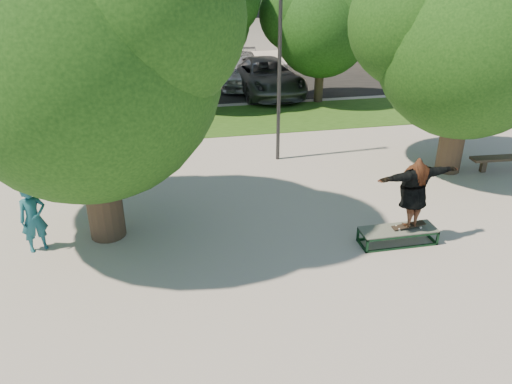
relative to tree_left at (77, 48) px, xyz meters
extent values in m
plane|color=#A19994|center=(4.29, -1.09, -4.42)|extent=(120.00, 120.00, 0.00)
cube|color=#1E4112|center=(5.29, 8.41, -4.41)|extent=(30.00, 4.00, 0.02)
cube|color=black|center=(4.29, 14.91, -4.42)|extent=(40.00, 8.00, 0.01)
cylinder|color=#38281E|center=(0.09, -0.09, -2.82)|extent=(0.84, 0.84, 3.20)
sphere|color=#13370F|center=(0.09, -0.09, -0.35)|extent=(5.80, 5.80, 5.80)
sphere|color=#13370F|center=(-1.36, 0.78, 0.37)|extent=(4.35, 4.35, 4.35)
sphere|color=#13370F|center=(1.40, -0.67, 0.66)|extent=(4.06, 4.06, 4.06)
cylinder|color=#38281E|center=(10.29, 1.91, -2.92)|extent=(0.76, 0.76, 3.00)
sphere|color=#13370F|center=(10.29, 1.91, -0.64)|extent=(5.20, 5.20, 5.20)
sphere|color=#13370F|center=(8.99, 2.69, 0.01)|extent=(3.90, 3.90, 3.90)
cylinder|color=#38281E|center=(-2.21, 9.91, -3.02)|extent=(0.44, 0.44, 2.80)
sphere|color=black|center=(-2.21, 9.91, -0.96)|extent=(4.40, 4.40, 4.40)
sphere|color=black|center=(-3.31, 10.57, -0.41)|extent=(3.30, 3.30, 3.30)
sphere|color=black|center=(-1.22, 9.47, -0.19)|extent=(3.08, 3.08, 3.08)
cylinder|color=#38281E|center=(3.29, 10.91, -2.92)|extent=(0.50, 0.50, 3.00)
sphere|color=black|center=(3.29, 10.91, -0.70)|extent=(4.80, 4.80, 4.80)
sphere|color=black|center=(2.09, 11.63, -0.10)|extent=(3.60, 3.60, 3.60)
cylinder|color=#38281E|center=(8.79, 10.41, -3.12)|extent=(0.40, 0.40, 2.60)
sphere|color=black|center=(8.79, 10.41, -1.19)|extent=(4.20, 4.20, 4.20)
sphere|color=black|center=(7.74, 11.04, -0.67)|extent=(3.15, 3.15, 3.15)
sphere|color=black|center=(9.74, 9.99, -0.46)|extent=(2.94, 2.94, 2.94)
cylinder|color=#2D2D30|center=(5.29, 3.91, -1.42)|extent=(0.12, 0.12, 6.00)
cube|color=black|center=(2.29, 23.85, -1.42)|extent=(27.60, 0.12, 1.60)
cube|color=#475147|center=(6.79, -1.83, -4.06)|extent=(1.80, 0.60, 0.03)
cylinder|color=white|center=(6.77, -1.91, -4.02)|extent=(0.06, 0.03, 0.06)
cylinder|color=white|center=(6.77, -1.75, -4.02)|extent=(0.06, 0.03, 0.06)
cylinder|color=white|center=(7.31, -1.91, -4.02)|extent=(0.06, 0.03, 0.06)
cylinder|color=white|center=(7.31, -1.75, -4.02)|extent=(0.06, 0.03, 0.06)
cube|color=black|center=(7.04, -1.83, -3.98)|extent=(0.78, 0.20, 0.10)
imported|color=brown|center=(7.04, -1.83, -3.12)|extent=(2.15, 0.87, 1.70)
imported|color=#1C5B6A|center=(-1.44, -0.44, -3.61)|extent=(0.70, 0.60, 1.62)
cube|color=#4B3D2D|center=(11.33, 1.58, -4.22)|extent=(0.16, 0.16, 0.41)
imported|color=silver|center=(-1.56, 12.60, -3.75)|extent=(2.20, 4.14, 1.34)
imported|color=black|center=(-0.71, 13.04, -3.76)|extent=(1.42, 4.02, 1.32)
imported|color=slate|center=(6.79, 12.41, -3.60)|extent=(3.04, 6.03, 1.63)
imported|color=#B5B4B9|center=(5.94, 14.47, -3.66)|extent=(2.76, 5.46, 1.52)
camera|label=1|loc=(1.52, -11.08, 1.77)|focal=35.00mm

